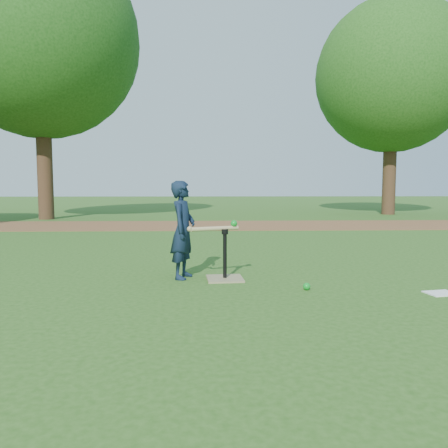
{
  "coord_description": "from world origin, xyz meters",
  "views": [
    {
      "loc": [
        -0.55,
        -4.85,
        1.14
      ],
      "look_at": [
        -0.35,
        0.66,
        0.65
      ],
      "focal_mm": 35.0,
      "sensor_mm": 36.0,
      "label": 1
    }
  ],
  "objects": [
    {
      "name": "clipboard",
      "position": [
        1.9,
        -0.42,
        0.01
      ],
      "size": [
        0.34,
        0.28,
        0.01
      ],
      "primitive_type": "cube",
      "rotation": [
        0.0,
        0.0,
        0.19
      ],
      "color": "white",
      "rests_on": "ground"
    },
    {
      "name": "ground",
      "position": [
        0.0,
        0.0,
        0.0
      ],
      "size": [
        80.0,
        80.0,
        0.0
      ],
      "primitive_type": "plane",
      "color": "#285116",
      "rests_on": "ground"
    },
    {
      "name": "wiffle_ball_ground",
      "position": [
        0.52,
        -0.2,
        0.04
      ],
      "size": [
        0.08,
        0.08,
        0.08
      ],
      "primitive_type": "sphere",
      "color": "#0D9523",
      "rests_on": "ground"
    },
    {
      "name": "tree_right",
      "position": [
        6.5,
        12.0,
        5.29
      ],
      "size": [
        5.8,
        5.8,
        8.21
      ],
      "color": "#382316",
      "rests_on": "ground"
    },
    {
      "name": "swing_action",
      "position": [
        -0.46,
        0.35,
        0.64
      ],
      "size": [
        0.62,
        0.27,
        0.13
      ],
      "color": "tan",
      "rests_on": "ground"
    },
    {
      "name": "tree_left",
      "position": [
        -6.0,
        10.0,
        5.87
      ],
      "size": [
        6.4,
        6.4,
        9.08
      ],
      "color": "#382316",
      "rests_on": "ground"
    },
    {
      "name": "batting_tee",
      "position": [
        -0.35,
        0.36,
        0.11
      ],
      "size": [
        0.46,
        0.46,
        0.61
      ],
      "color": "#90865B",
      "rests_on": "ground"
    },
    {
      "name": "dirt_strip",
      "position": [
        0.0,
        7.5,
        0.01
      ],
      "size": [
        24.0,
        3.0,
        0.01
      ],
      "primitive_type": "cube",
      "color": "brown",
      "rests_on": "ground"
    },
    {
      "name": "child",
      "position": [
        -0.86,
        0.46,
        0.6
      ],
      "size": [
        0.39,
        0.49,
        1.2
      ],
      "primitive_type": "imported",
      "rotation": [
        0.0,
        0.0,
        1.31
      ],
      "color": "#101E32",
      "rests_on": "ground"
    }
  ]
}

